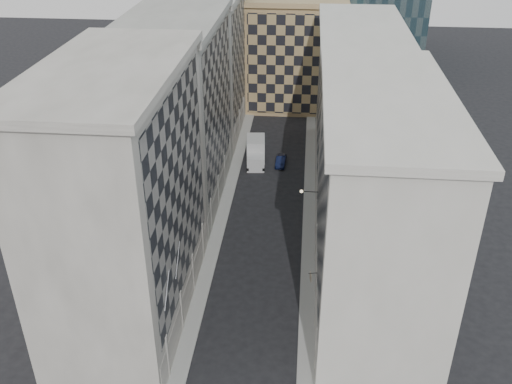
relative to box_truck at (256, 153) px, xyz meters
The scene contains 13 objects.
sidewalk_west 13.49m from the box_truck, 101.56° to the right, with size 1.50×100.00×0.15m, color gray.
sidewalk_east 15.36m from the box_truck, 59.28° to the right, with size 1.50×100.00×0.15m, color gray.
bldg_left_a 34.78m from the box_truck, 104.51° to the right, with size 10.80×22.80×23.70m.
bldg_left_b 16.40m from the box_truck, 129.35° to the right, with size 10.80×22.80×22.70m.
bldg_left_c 17.23m from the box_truck, 125.06° to the left, with size 10.80×22.80×21.70m.
bldg_right_a 32.42m from the box_truck, 64.47° to the right, with size 10.80×26.80×20.70m.
bldg_right_b 15.88m from the box_truck, ahead, with size 10.80×28.80×19.70m.
tan_block 26.39m from the box_truck, 79.56° to the left, with size 16.80×14.80×18.80m.
flagpoles_left 37.86m from the box_truck, 95.14° to the right, with size 0.10×6.33×2.33m.
bracket_lamp 20.90m from the box_truck, 70.08° to the right, with size 1.98×0.36×0.36m.
box_truck is the anchor object (origin of this frame).
dark_car 3.79m from the box_truck, ahead, with size 1.33×3.82×1.26m, color #0E1534.
shop_sign 32.05m from the box_truck, 75.55° to the right, with size 0.85×0.75×0.83m.
Camera 1 is at (4.23, -30.14, 36.43)m, focal length 40.00 mm.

